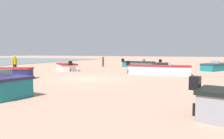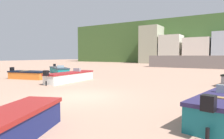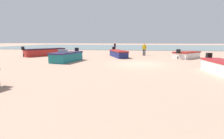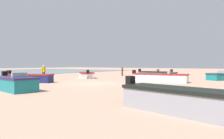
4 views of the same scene
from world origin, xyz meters
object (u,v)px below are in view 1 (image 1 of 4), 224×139
boat_white_0 (67,67)px  boat_teal_6 (138,64)px  boat_teal_4 (220,66)px  boat_orange_7 (161,66)px  beach_walker_foreground (15,63)px  mooring_post_near_water (103,62)px  boat_white_2 (159,70)px  boat_navy_8 (1,73)px

boat_white_0 → boat_teal_6: bearing=6.5°
boat_teal_4 → boat_orange_7: 6.08m
boat_orange_7 → beach_walker_foreground: bearing=24.1°
boat_teal_6 → beach_walker_foreground: size_ratio=2.66×
mooring_post_near_water → boat_orange_7: bearing=72.3°
boat_white_0 → boat_white_2: (0.42, 9.68, 0.04)m
boat_teal_4 → mooring_post_near_water: (-0.57, -13.89, 0.24)m
boat_teal_6 → boat_teal_4: bearing=89.0°
boat_navy_8 → beach_walker_foreground: (-3.17, -2.10, 0.54)m
boat_white_0 → boat_teal_6: boat_teal_6 is taller
boat_white_2 → boat_orange_7: size_ratio=1.36×
boat_teal_6 → boat_white_2: bearing=32.3°
boat_navy_8 → mooring_post_near_water: 14.81m
boat_white_2 → boat_teal_6: bearing=-156.8°
boat_navy_8 → beach_walker_foreground: bearing=-168.8°
mooring_post_near_water → beach_walker_foreground: bearing=-15.6°
boat_teal_4 → beach_walker_foreground: size_ratio=3.24×
boat_navy_8 → boat_white_0: bearing=156.0°
boat_orange_7 → boat_navy_8: 15.31m
boat_white_0 → beach_walker_foreground: beach_walker_foreground is taller
mooring_post_near_water → boat_white_0: bearing=-7.3°
boat_navy_8 → mooring_post_near_water: size_ratio=3.56×
boat_white_0 → boat_teal_4: 16.15m
boat_white_0 → boat_orange_7: (-4.42, 9.07, 0.00)m
mooring_post_near_water → boat_navy_8: bearing=-4.4°
boat_teal_6 → mooring_post_near_water: size_ratio=3.40×
boat_white_0 → boat_orange_7: boat_orange_7 is taller
boat_teal_4 → beach_walker_foreground: beach_walker_foreground is taller
boat_teal_6 → mooring_post_near_water: (0.37, -4.71, 0.24)m
boat_white_0 → boat_white_2: size_ratio=0.65×
boat_orange_7 → boat_navy_8: boat_navy_8 is taller
boat_white_2 → mooring_post_near_water: (-7.45, -8.77, 0.22)m
boat_teal_6 → boat_orange_7: boat_teal_6 is taller
mooring_post_near_water → beach_walker_foreground: size_ratio=0.78×
boat_orange_7 → mooring_post_near_water: mooring_post_near_water is taller
mooring_post_near_water → beach_walker_foreground: (11.59, -3.24, 0.32)m
boat_white_0 → boat_white_2: 9.69m
boat_orange_7 → boat_teal_6: bearing=-54.9°
boat_teal_4 → boat_white_0: bearing=54.4°
boat_orange_7 → boat_teal_4: bearing=-174.5°
boat_teal_4 → boat_teal_6: size_ratio=1.22×
boat_orange_7 → boat_navy_8: size_ratio=0.90×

